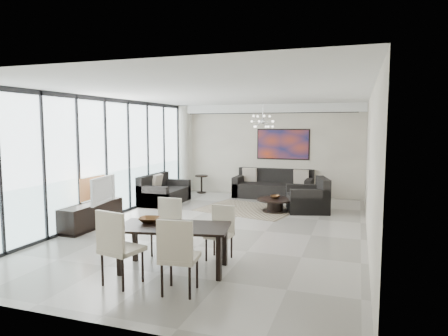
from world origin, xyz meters
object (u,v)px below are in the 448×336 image
at_px(coffee_table, 275,204).
at_px(television, 99,190).
at_px(sofa_main, 273,188).
at_px(dining_table, 174,231).
at_px(tv_console, 91,215).

height_order(coffee_table, television, television).
relative_size(coffee_table, television, 0.94).
xyz_separation_m(sofa_main, television, (-2.89, -4.87, 0.53)).
bearing_deg(dining_table, tv_console, 147.89).
bearing_deg(tv_console, dining_table, -32.11).
bearing_deg(coffee_table, dining_table, -97.58).
height_order(coffee_table, sofa_main, sofa_main).
height_order(tv_console, dining_table, dining_table).
height_order(sofa_main, tv_console, sofa_main).
bearing_deg(sofa_main, television, -120.75).
distance_m(coffee_table, tv_console, 4.56).
bearing_deg(dining_table, television, 145.30).
distance_m(coffee_table, sofa_main, 2.10).
relative_size(tv_console, dining_table, 0.95).
height_order(tv_console, television, television).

